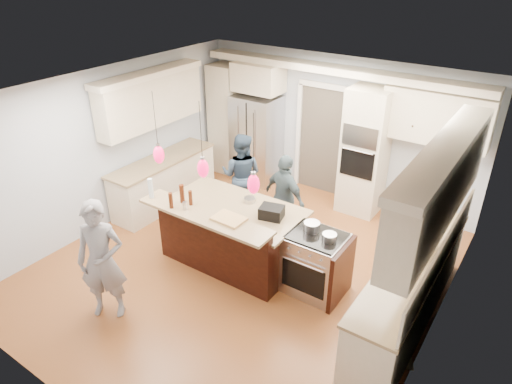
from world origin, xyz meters
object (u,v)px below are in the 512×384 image
refrigerator (256,139)px  person_far_left (241,175)px  kitchen_island (233,233)px  person_bar_end (102,261)px  island_range (317,264)px

refrigerator → person_far_left: bearing=-66.5°
kitchen_island → person_bar_end: (-0.65, -1.87, 0.35)m
kitchen_island → person_bar_end: bearing=-109.3°
refrigerator → island_range: 3.71m
refrigerator → island_range: size_ratio=1.96×
refrigerator → person_bar_end: (0.65, -4.44, -0.06)m
person_bar_end → person_far_left: size_ratio=1.09×
person_bar_end → person_far_left: 3.13m
person_bar_end → kitchen_island: bearing=38.2°
island_range → person_bar_end: bearing=-136.6°
refrigerator → kitchen_island: size_ratio=0.86×
person_bar_end → person_far_left: bearing=58.9°
refrigerator → kitchen_island: refrigerator is taller
island_range → person_bar_end: size_ratio=0.55×
refrigerator → island_range: bearing=-42.6°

